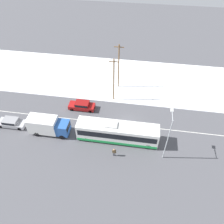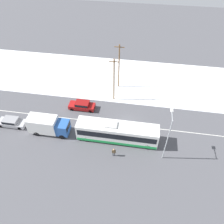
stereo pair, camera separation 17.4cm
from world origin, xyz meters
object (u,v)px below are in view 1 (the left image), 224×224
(utility_pole_snowlot, at_px, (119,66))
(utility_pole_roadside, at_px, (114,80))
(sedan_car, at_px, (82,105))
(pedestrian_at_stop, at_px, (114,152))
(city_bus, at_px, (117,132))
(parked_car_near_truck, at_px, (11,122))
(box_truck, at_px, (48,125))
(streetlamp, at_px, (168,134))

(utility_pole_snowlot, bearing_deg, utility_pole_roadside, -94.75)
(sedan_car, distance_m, pedestrian_at_stop, 11.62)
(city_bus, bearing_deg, utility_pole_snowlot, 96.82)
(sedan_car, xyz_separation_m, parked_car_near_truck, (-10.55, -5.76, -0.04))
(box_truck, xyz_separation_m, sedan_car, (3.86, 6.25, -0.88))
(streetlamp, bearing_deg, parked_car_near_truck, 174.91)
(parked_car_near_truck, bearing_deg, city_bus, -0.79)
(pedestrian_at_stop, bearing_deg, parked_car_near_truck, 169.14)
(utility_pole_roadside, bearing_deg, city_bus, -78.30)
(city_bus, relative_size, utility_pole_snowlot, 1.35)
(parked_car_near_truck, relative_size, streetlamp, 0.58)
(sedan_car, relative_size, utility_pole_snowlot, 0.50)
(utility_pole_roadside, xyz_separation_m, utility_pole_snowlot, (0.34, 4.03, 0.26))
(box_truck, bearing_deg, parked_car_near_truck, 175.80)
(utility_pole_roadside, bearing_deg, pedestrian_at_stop, -81.41)
(pedestrian_at_stop, bearing_deg, streetlamp, 9.48)
(streetlamp, relative_size, utility_pole_roadside, 0.91)
(parked_car_near_truck, xyz_separation_m, pedestrian_at_stop, (17.70, -3.40, 0.21))
(utility_pole_snowlot, bearing_deg, streetlamp, -60.54)
(city_bus, relative_size, streetlamp, 1.56)
(pedestrian_at_stop, xyz_separation_m, utility_pole_roadside, (-1.89, 12.49, 3.55))
(city_bus, bearing_deg, streetlamp, -15.53)
(pedestrian_at_stop, distance_m, utility_pole_snowlot, 17.03)
(parked_car_near_truck, distance_m, pedestrian_at_stop, 18.02)
(box_truck, height_order, sedan_car, box_truck)
(box_truck, relative_size, sedan_car, 1.39)
(streetlamp, bearing_deg, box_truck, 174.58)
(parked_car_near_truck, xyz_separation_m, utility_pole_snowlot, (16.15, 13.13, 4.02))
(pedestrian_at_stop, xyz_separation_m, streetlamp, (7.11, 1.19, 3.96))
(utility_pole_snowlot, bearing_deg, pedestrian_at_stop, -84.63)
(sedan_car, xyz_separation_m, streetlamp, (14.26, -7.97, 4.13))
(city_bus, height_order, pedestrian_at_stop, city_bus)
(city_bus, bearing_deg, utility_pole_roadside, 101.70)
(utility_pole_snowlot, bearing_deg, sedan_car, -127.20)
(sedan_car, bearing_deg, box_truck, 58.29)
(city_bus, height_order, utility_pole_snowlot, utility_pole_snowlot)
(parked_car_near_truck, relative_size, pedestrian_at_stop, 2.84)
(sedan_car, bearing_deg, pedestrian_at_stop, 127.97)
(sedan_car, distance_m, utility_pole_snowlot, 10.07)
(streetlamp, distance_m, utility_pole_snowlot, 17.62)
(pedestrian_at_stop, xyz_separation_m, utility_pole_snowlot, (-1.55, 16.52, 3.81))
(parked_car_near_truck, bearing_deg, sedan_car, 28.62)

